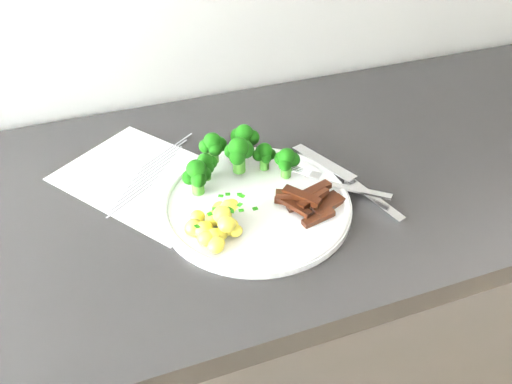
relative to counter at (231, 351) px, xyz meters
The scene contains 8 objects.
counter is the anchor object (origin of this frame).
recipe_paper 0.46m from the counter, 147.81° to the left, with size 0.32×0.34×0.00m.
plate 0.46m from the counter, 58.75° to the right, with size 0.29×0.29×0.02m.
broccoli 0.49m from the counter, 35.62° to the left, with size 0.19×0.11×0.07m.
potatoes 0.48m from the counter, 110.19° to the right, with size 0.10×0.09×0.04m.
beef_strips 0.49m from the counter, 41.80° to the right, with size 0.10×0.08×0.03m.
fork 0.50m from the counter, 23.26° to the right, with size 0.12×0.13×0.02m.
knife 0.50m from the counter, 22.62° to the right, with size 0.09×0.23×0.02m.
Camera 1 is at (-0.19, 1.07, 1.39)m, focal length 35.63 mm.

